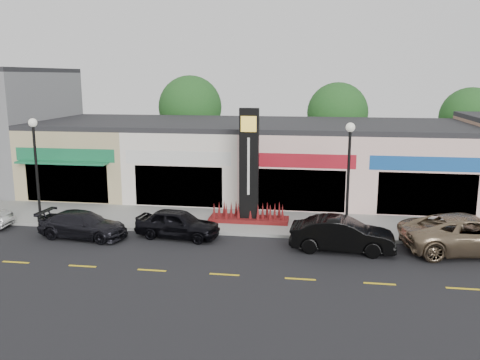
{
  "coord_description": "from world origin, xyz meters",
  "views": [
    {
      "loc": [
        6.5,
        -21.69,
        7.74
      ],
      "look_at": [
        2.55,
        4.0,
        2.42
      ],
      "focal_mm": 38.0,
      "sensor_mm": 36.0,
      "label": 1
    }
  ],
  "objects_px": {
    "car_black_sedan": "(178,224)",
    "car_gold_suv": "(471,234)",
    "car_black_conv": "(342,235)",
    "lamp_east_near": "(349,168)",
    "car_dark_sedan": "(83,225)",
    "pylon_sign": "(249,182)",
    "lamp_west_near": "(36,160)"
  },
  "relations": [
    {
      "from": "car_black_conv",
      "to": "car_gold_suv",
      "type": "distance_m",
      "value": 5.7
    },
    {
      "from": "car_black_conv",
      "to": "pylon_sign",
      "type": "bearing_deg",
      "value": 55.67
    },
    {
      "from": "pylon_sign",
      "to": "car_black_sedan",
      "type": "xyz_separation_m",
      "value": [
        -3.12,
        -2.84,
        -1.57
      ]
    },
    {
      "from": "car_black_sedan",
      "to": "car_black_conv",
      "type": "xyz_separation_m",
      "value": [
        7.84,
        -0.78,
        0.06
      ]
    },
    {
      "from": "car_black_conv",
      "to": "car_gold_suv",
      "type": "xyz_separation_m",
      "value": [
        5.66,
        0.68,
        0.08
      ]
    },
    {
      "from": "pylon_sign",
      "to": "car_dark_sedan",
      "type": "distance_m",
      "value": 8.62
    },
    {
      "from": "car_gold_suv",
      "to": "lamp_west_near",
      "type": "bearing_deg",
      "value": 77.1
    },
    {
      "from": "lamp_west_near",
      "to": "car_black_sedan",
      "type": "relative_size",
      "value": 1.33
    },
    {
      "from": "lamp_west_near",
      "to": "lamp_east_near",
      "type": "xyz_separation_m",
      "value": [
        16.0,
        0.0,
        0.0
      ]
    },
    {
      "from": "lamp_west_near",
      "to": "lamp_east_near",
      "type": "bearing_deg",
      "value": 0.0
    },
    {
      "from": "lamp_east_near",
      "to": "car_gold_suv",
      "type": "relative_size",
      "value": 0.9
    },
    {
      "from": "pylon_sign",
      "to": "car_gold_suv",
      "type": "distance_m",
      "value": 10.89
    },
    {
      "from": "car_gold_suv",
      "to": "car_black_conv",
      "type": "bearing_deg",
      "value": 87.33
    },
    {
      "from": "car_black_conv",
      "to": "car_black_sedan",
      "type": "bearing_deg",
      "value": 87.48
    },
    {
      "from": "car_gold_suv",
      "to": "pylon_sign",
      "type": "bearing_deg",
      "value": 64.61
    },
    {
      "from": "car_dark_sedan",
      "to": "car_gold_suv",
      "type": "height_order",
      "value": "car_gold_suv"
    },
    {
      "from": "car_black_conv",
      "to": "car_gold_suv",
      "type": "bearing_deg",
      "value": -79.91
    },
    {
      "from": "car_dark_sedan",
      "to": "car_gold_suv",
      "type": "bearing_deg",
      "value": -81.88
    },
    {
      "from": "pylon_sign",
      "to": "car_black_conv",
      "type": "relative_size",
      "value": 1.29
    },
    {
      "from": "car_black_conv",
      "to": "lamp_west_near",
      "type": "bearing_deg",
      "value": 86.19
    },
    {
      "from": "lamp_west_near",
      "to": "car_dark_sedan",
      "type": "height_order",
      "value": "lamp_west_near"
    },
    {
      "from": "car_black_sedan",
      "to": "car_gold_suv",
      "type": "relative_size",
      "value": 0.68
    },
    {
      "from": "lamp_east_near",
      "to": "car_black_sedan",
      "type": "relative_size",
      "value": 1.33
    },
    {
      "from": "car_black_sedan",
      "to": "car_gold_suv",
      "type": "distance_m",
      "value": 13.51
    },
    {
      "from": "lamp_east_near",
      "to": "car_gold_suv",
      "type": "distance_m",
      "value": 6.12
    },
    {
      "from": "pylon_sign",
      "to": "car_gold_suv",
      "type": "bearing_deg",
      "value": -15.82
    },
    {
      "from": "car_dark_sedan",
      "to": "car_black_conv",
      "type": "distance_m",
      "value": 12.41
    },
    {
      "from": "car_black_sedan",
      "to": "car_gold_suv",
      "type": "bearing_deg",
      "value": -82.88
    },
    {
      "from": "pylon_sign",
      "to": "car_black_sedan",
      "type": "height_order",
      "value": "pylon_sign"
    },
    {
      "from": "lamp_west_near",
      "to": "lamp_east_near",
      "type": "height_order",
      "value": "same"
    },
    {
      "from": "lamp_west_near",
      "to": "car_gold_suv",
      "type": "relative_size",
      "value": 0.9
    },
    {
      "from": "car_dark_sedan",
      "to": "car_black_conv",
      "type": "height_order",
      "value": "car_black_conv"
    }
  ]
}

